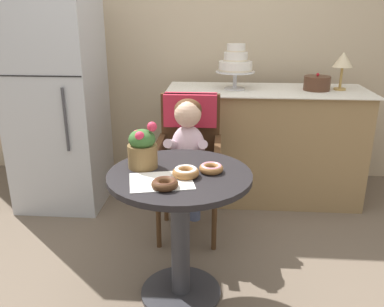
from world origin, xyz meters
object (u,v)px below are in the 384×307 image
(cafe_table, at_px, (180,211))
(donut_front, at_px, (186,172))
(flower_vase, at_px, (142,147))
(wicker_chair, at_px, (189,143))
(donut_mid, at_px, (211,168))
(seated_child, at_px, (187,144))
(refrigerator, at_px, (57,98))
(tiered_cake_stand, at_px, (235,63))
(donut_side, at_px, (165,183))
(table_lamp, at_px, (343,61))
(round_layer_cake, at_px, (317,83))

(cafe_table, distance_m, donut_front, 0.24)
(cafe_table, xyz_separation_m, flower_vase, (-0.19, 0.07, 0.32))
(wicker_chair, distance_m, donut_mid, 0.73)
(seated_child, height_order, refrigerator, refrigerator)
(tiered_cake_stand, xyz_separation_m, refrigerator, (-1.35, -0.20, -0.25))
(seated_child, distance_m, donut_side, 0.76)
(cafe_table, distance_m, table_lamp, 1.83)
(cafe_table, xyz_separation_m, refrigerator, (-1.05, 1.10, 0.34))
(cafe_table, distance_m, flower_vase, 0.38)
(cafe_table, height_order, round_layer_cake, round_layer_cake)
(flower_vase, height_order, table_lamp, table_lamp)
(donut_front, bearing_deg, refrigerator, 133.44)
(wicker_chair, xyz_separation_m, table_lamp, (1.11, 0.60, 0.48))
(donut_mid, height_order, round_layer_cake, round_layer_cake)
(donut_mid, bearing_deg, cafe_table, -170.63)
(cafe_table, xyz_separation_m, round_layer_cake, (0.92, 1.30, 0.45))
(cafe_table, distance_m, donut_side, 0.30)
(tiered_cake_stand, distance_m, refrigerator, 1.38)
(tiered_cake_stand, distance_m, table_lamp, 0.81)
(round_layer_cake, bearing_deg, seated_child, -141.98)
(tiered_cake_stand, height_order, table_lamp, tiered_cake_stand)
(round_layer_cake, bearing_deg, donut_mid, -120.97)
(seated_child, relative_size, donut_side, 5.87)
(donut_front, xyz_separation_m, refrigerator, (-1.08, 1.15, 0.10))
(donut_side, distance_m, refrigerator, 1.63)
(flower_vase, xyz_separation_m, tiered_cake_stand, (0.49, 1.23, 0.27))
(wicker_chair, height_order, donut_side, wicker_chair)
(seated_child, bearing_deg, donut_side, -92.87)
(refrigerator, bearing_deg, donut_mid, -41.73)
(wicker_chair, distance_m, flower_vase, 0.72)
(flower_vase, bearing_deg, cafe_table, -18.50)
(table_lamp, bearing_deg, donut_front, -127.90)
(donut_mid, height_order, tiered_cake_stand, tiered_cake_stand)
(donut_mid, distance_m, table_lamp, 1.65)
(donut_side, bearing_deg, refrigerator, 128.01)
(donut_side, bearing_deg, flower_vase, 120.69)
(donut_front, distance_m, round_layer_cake, 1.63)
(donut_front, distance_m, refrigerator, 1.58)
(cafe_table, bearing_deg, donut_front, -52.75)
(donut_side, height_order, table_lamp, table_lamp)
(refrigerator, bearing_deg, round_layer_cake, 5.89)
(seated_child, relative_size, tiered_cake_stand, 2.12)
(cafe_table, distance_m, tiered_cake_stand, 1.46)
(seated_child, distance_m, donut_front, 0.63)
(cafe_table, height_order, refrigerator, refrigerator)
(wicker_chair, bearing_deg, tiered_cake_stand, 61.76)
(donut_side, height_order, refrigerator, refrigerator)
(donut_front, height_order, table_lamp, table_lamp)
(round_layer_cake, bearing_deg, flower_vase, -132.04)
(seated_child, xyz_separation_m, donut_side, (-0.04, -0.76, 0.06))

